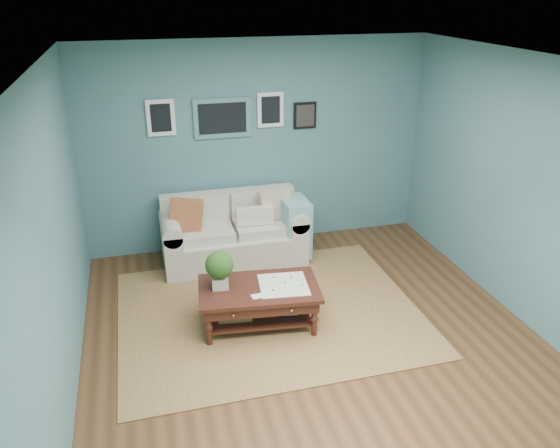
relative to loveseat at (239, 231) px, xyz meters
name	(u,v)px	position (x,y,z in m)	size (l,w,h in m)	color
room_shell	(317,217)	(0.36, -1.97, 0.98)	(5.00, 5.02, 2.70)	brown
area_rug	(269,312)	(0.06, -1.34, -0.38)	(3.19, 2.55, 0.01)	brown
loveseat	(239,231)	(0.00, 0.00, 0.00)	(1.83, 0.83, 0.94)	beige
coffee_table	(252,294)	(-0.16, -1.52, 0.00)	(1.30, 0.85, 0.86)	black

